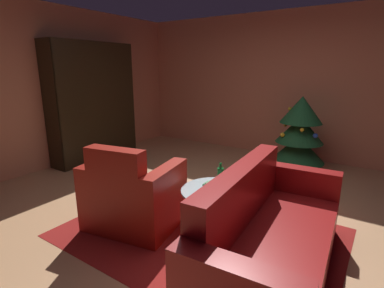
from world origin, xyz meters
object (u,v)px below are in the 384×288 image
(armchair_red, at_px, (133,197))
(book_stack_on_table, at_px, (214,186))
(decorated_tree, at_px, (300,133))
(bottle_on_table, at_px, (220,175))
(coffee_table, at_px, (217,194))
(bookshelf_unit, at_px, (98,103))
(couch_red, at_px, (269,240))

(armchair_red, bearing_deg, book_stack_on_table, 26.68)
(decorated_tree, bearing_deg, bottle_on_table, -95.79)
(coffee_table, height_order, bottle_on_table, bottle_on_table)
(bottle_on_table, bearing_deg, bookshelf_unit, 162.88)
(armchair_red, height_order, decorated_tree, decorated_tree)
(bottle_on_table, bearing_deg, book_stack_on_table, -83.57)
(bookshelf_unit, bearing_deg, book_stack_on_table, -19.99)
(bookshelf_unit, xyz_separation_m, coffee_table, (3.14, -1.14, -0.60))
(book_stack_on_table, height_order, bottle_on_table, bottle_on_table)
(armchair_red, xyz_separation_m, couch_red, (1.47, 0.07, -0.03))
(coffee_table, bearing_deg, couch_red, -24.56)
(couch_red, height_order, coffee_table, couch_red)
(bookshelf_unit, xyz_separation_m, book_stack_on_table, (3.10, -1.13, -0.53))
(bookshelf_unit, bearing_deg, armchair_red, -32.95)
(coffee_table, height_order, decorated_tree, decorated_tree)
(coffee_table, bearing_deg, book_stack_on_table, 167.13)
(couch_red, bearing_deg, armchair_red, -177.11)
(coffee_table, xyz_separation_m, bottle_on_table, (-0.06, 0.19, 0.13))
(couch_red, bearing_deg, coffee_table, 155.44)
(couch_red, xyz_separation_m, bottle_on_table, (-0.72, 0.49, 0.26))
(book_stack_on_table, xyz_separation_m, decorated_tree, (0.21, 2.47, 0.14))
(armchair_red, distance_m, decorated_tree, 3.04)
(couch_red, distance_m, book_stack_on_table, 0.79)
(armchair_red, relative_size, book_stack_on_table, 4.91)
(bookshelf_unit, distance_m, decorated_tree, 3.60)
(decorated_tree, bearing_deg, couch_red, -80.02)
(armchair_red, xyz_separation_m, decorated_tree, (0.98, 2.86, 0.30))
(coffee_table, relative_size, book_stack_on_table, 3.46)
(armchair_red, xyz_separation_m, bottle_on_table, (0.75, 0.56, 0.23))
(armchair_red, bearing_deg, bookshelf_unit, 147.05)
(decorated_tree, bearing_deg, coffee_table, -93.88)
(book_stack_on_table, bearing_deg, bottle_on_table, 96.43)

